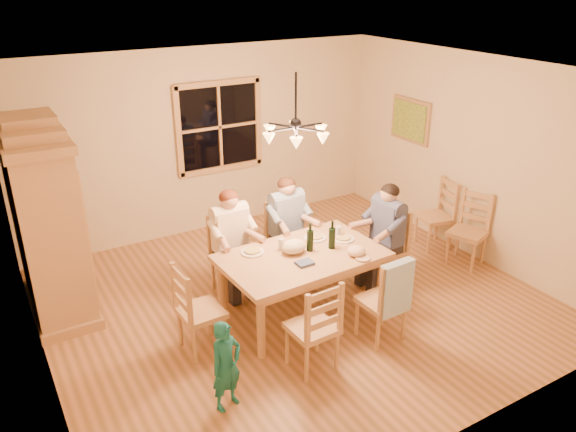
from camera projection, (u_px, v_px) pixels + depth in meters
floor at (295, 301)px, 6.73m from camera, size 5.50×5.50×0.00m
ceiling at (296, 72)px, 5.65m from camera, size 5.50×5.00×0.02m
wall_back at (206, 142)px, 8.16m from camera, size 5.50×0.02×2.70m
wall_left at (27, 255)px, 4.91m from camera, size 0.02×5.00×2.70m
wall_right at (472, 158)px, 7.47m from camera, size 0.02×5.00×2.70m
window at (219, 127)px, 8.15m from camera, size 1.30×0.06×1.30m
painting at (410, 120)px, 8.29m from camera, size 0.06×0.78×0.64m
chandelier at (296, 132)px, 5.90m from camera, size 0.77×0.68×0.71m
armoire at (48, 226)px, 6.18m from camera, size 0.66×1.40×2.30m
dining_table at (302, 262)px, 6.24m from camera, size 1.83×1.16×0.76m
chair_far_left at (232, 270)px, 6.81m from camera, size 0.46×0.44×0.99m
chair_far_right at (287, 253)px, 7.20m from camera, size 0.46×0.44×0.99m
chair_near_left at (312, 340)px, 5.51m from camera, size 0.46×0.44×0.99m
chair_near_right at (381, 313)px, 5.95m from camera, size 0.46×0.44×0.99m
chair_end_left at (202, 324)px, 5.77m from camera, size 0.44×0.46×0.99m
chair_end_right at (384, 262)px, 7.00m from camera, size 0.44×0.46×0.99m
adult_woman at (230, 230)px, 6.59m from camera, size 0.41×0.44×0.87m
adult_plaid_man at (287, 215)px, 6.99m from camera, size 0.41×0.44×0.87m
adult_slate_man at (387, 223)px, 6.78m from camera, size 0.44×0.41×0.87m
towel at (396, 289)px, 5.65m from camera, size 0.38×0.12×0.58m
wine_bottle_a at (310, 237)px, 6.22m from camera, size 0.08×0.08×0.33m
wine_bottle_b at (332, 235)px, 6.27m from camera, size 0.08×0.08×0.33m
plate_woman at (252, 252)px, 6.23m from camera, size 0.26×0.26×0.02m
plate_plaid at (315, 238)px, 6.56m from camera, size 0.26×0.26×0.02m
plate_slate at (343, 239)px, 6.53m from camera, size 0.26×0.26×0.02m
wine_glass_a at (281, 244)px, 6.27m from camera, size 0.06×0.06×0.14m
wine_glass_b at (338, 232)px, 6.56m from camera, size 0.06×0.06×0.14m
cap at (356, 251)px, 6.15m from camera, size 0.20×0.20×0.11m
napkin at (305, 263)px, 5.98m from camera, size 0.19×0.15×0.03m
cloth_bundle at (294, 247)px, 6.20m from camera, size 0.28×0.22×0.15m
child at (226, 366)px, 4.95m from camera, size 0.37×0.29×0.88m
chair_spare_front at (466, 243)px, 7.47m from camera, size 0.54×0.56×0.99m
chair_spare_back at (433, 227)px, 7.95m from camera, size 0.50×0.52×0.99m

